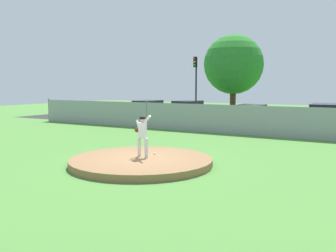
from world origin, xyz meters
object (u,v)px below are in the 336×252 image
object	(u,v)px
parked_car_champagne	(250,116)
traffic_cone_orange	(285,126)
traffic_light_near	(196,77)
pitcher_youth	(142,132)
parked_car_navy	(325,118)
parked_car_silver	(148,111)
parked_car_white	(188,113)
baseball	(154,153)

from	to	relation	value
parked_car_champagne	traffic_cone_orange	xyz separation A→B (m)	(2.51, -0.43, -0.51)
traffic_light_near	pitcher_youth	bearing A→B (deg)	-69.48
traffic_light_near	parked_car_navy	bearing A→B (deg)	-20.65
parked_car_silver	traffic_cone_orange	world-z (taller)	parked_car_silver
pitcher_youth	traffic_light_near	distance (m)	19.79
parked_car_white	parked_car_champagne	world-z (taller)	parked_car_white
parked_car_navy	pitcher_youth	bearing A→B (deg)	-107.74
parked_car_white	traffic_cone_orange	world-z (taller)	parked_car_white
baseball	parked_car_champagne	size ratio (longest dim) A/B	0.02
parked_car_silver	traffic_cone_orange	bearing A→B (deg)	-2.90
parked_car_silver	parked_car_champagne	world-z (taller)	parked_car_silver
parked_car_white	pitcher_youth	bearing A→B (deg)	-68.93
pitcher_youth	parked_car_navy	xyz separation A→B (m)	(4.51, 14.09, -0.35)
traffic_cone_orange	baseball	bearing A→B (deg)	-99.17
parked_car_white	traffic_cone_orange	bearing A→B (deg)	-4.73
traffic_cone_orange	traffic_light_near	distance (m)	10.82
baseball	parked_car_silver	bearing A→B (deg)	124.56
traffic_cone_orange	traffic_light_near	xyz separation A→B (m)	(-9.02, 4.90, 3.42)
baseball	parked_car_navy	size ratio (longest dim) A/B	0.02
baseball	parked_car_white	world-z (taller)	parked_car_white
pitcher_youth	traffic_light_near	size ratio (longest dim) A/B	0.30
parked_car_white	parked_car_silver	size ratio (longest dim) A/B	0.99
baseball	parked_car_champagne	distance (m)	13.22
pitcher_youth	parked_car_silver	bearing A→B (deg)	122.96
pitcher_youth	parked_car_white	xyz separation A→B (m)	(-5.44, 14.11, -0.37)
parked_car_navy	parked_car_silver	distance (m)	13.62
pitcher_youth	parked_car_champagne	distance (m)	13.93
parked_car_white	parked_car_champagne	xyz separation A→B (m)	(5.06, -0.20, -0.06)
pitcher_youth	baseball	world-z (taller)	pitcher_youth
parked_car_white	parked_car_silver	xyz separation A→B (m)	(-3.68, -0.06, -0.03)
pitcher_youth	parked_car_silver	size ratio (longest dim) A/B	0.39
parked_car_navy	traffic_light_near	distance (m)	12.50
parked_car_silver	pitcher_youth	bearing A→B (deg)	-57.04
parked_car_white	parked_car_silver	bearing A→B (deg)	-179.13
pitcher_youth	traffic_cone_orange	world-z (taller)	pitcher_youth
pitcher_youth	traffic_cone_orange	size ratio (longest dim) A/B	2.94
baseball	traffic_light_near	distance (m)	19.30
parked_car_white	traffic_light_near	size ratio (longest dim) A/B	0.76
parked_car_navy	traffic_light_near	world-z (taller)	traffic_light_near
traffic_cone_orange	traffic_light_near	size ratio (longest dim) A/B	0.10
traffic_cone_orange	parked_car_champagne	bearing A→B (deg)	170.39
parked_car_white	parked_car_champagne	size ratio (longest dim) A/B	0.98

